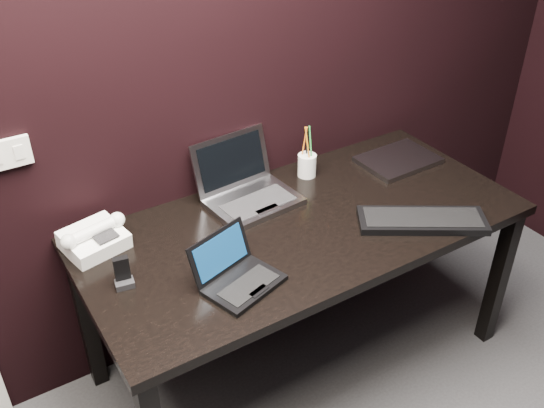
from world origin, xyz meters
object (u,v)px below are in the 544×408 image
desk_phone (94,239)px  pen_cup (307,164)px  silver_laptop (248,190)px  mobile_phone (123,275)px  desk (303,238)px  closed_laptop (398,160)px  netbook (237,275)px  ext_keyboard (422,220)px

desk_phone → pen_cup: pen_cup is taller
silver_laptop → pen_cup: size_ratio=1.60×
silver_laptop → mobile_phone: bearing=-159.4°
desk_phone → mobile_phone: size_ratio=2.39×
desk → closed_laptop: bearing=14.5°
netbook → desk_phone: netbook is taller
silver_laptop → ext_keyboard: 0.69m
desk → closed_laptop: 0.64m
silver_laptop → pen_cup: (0.31, 0.04, 0.01)m
desk → mobile_phone: mobile_phone is taller
netbook → mobile_phone: (-0.32, 0.19, 0.01)m
netbook → silver_laptop: (0.28, 0.42, 0.01)m
silver_laptop → desk_phone: silver_laptop is taller
mobile_phone → pen_cup: pen_cup is taller
mobile_phone → desk_phone: bearing=94.2°
netbook → silver_laptop: bearing=56.0°
desk → pen_cup: bearing=53.7°
netbook → silver_laptop: 0.51m
silver_laptop → netbook: bearing=-124.0°
silver_laptop → closed_laptop: silver_laptop is taller
desk_phone → mobile_phone: desk_phone is taller
desk → ext_keyboard: size_ratio=3.45×
silver_laptop → pen_cup: silver_laptop is taller
desk → pen_cup: 0.37m
closed_laptop → pen_cup: 0.43m
ext_keyboard → closed_laptop: ext_keyboard is taller
mobile_phone → desk: bearing=-1.3°
desk_phone → ext_keyboard: bearing=-24.5°
pen_cup → netbook: bearing=-142.5°
silver_laptop → closed_laptop: size_ratio=1.10×
desk_phone → desk: bearing=-19.3°
ext_keyboard → pen_cup: bearing=107.5°
ext_keyboard → pen_cup: 0.55m
netbook → pen_cup: pen_cup is taller
ext_keyboard → mobile_phone: mobile_phone is taller
silver_laptop → desk_phone: 0.62m
desk → netbook: bearing=-155.7°
desk_phone → closed_laptop: bearing=-4.1°
silver_laptop → pen_cup: bearing=6.6°
silver_laptop → ext_keyboard: silver_laptop is taller
desk → ext_keyboard: (0.37, -0.25, 0.09)m
pen_cup → mobile_phone: bearing=-164.0°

